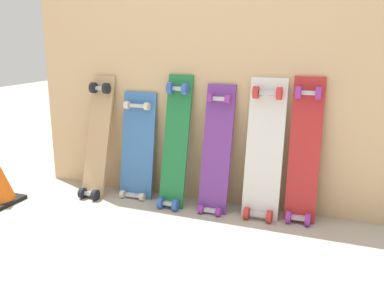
% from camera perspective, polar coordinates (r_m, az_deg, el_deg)
% --- Properties ---
extents(ground_plane, '(12.00, 12.00, 0.00)m').
position_cam_1_polar(ground_plane, '(2.81, 0.53, -7.62)').
color(ground_plane, '#A89E8E').
extents(plywood_wall_panel, '(2.31, 0.04, 1.44)m').
position_cam_1_polar(plywood_wall_panel, '(2.70, 1.10, 7.30)').
color(plywood_wall_panel, tan).
rests_on(plywood_wall_panel, ground).
extents(skateboard_natural, '(0.16, 0.30, 0.85)m').
position_cam_1_polar(skateboard_natural, '(2.93, -12.44, 0.36)').
color(skateboard_natural, tan).
rests_on(skateboard_natural, ground).
extents(skateboard_blue, '(0.23, 0.19, 0.76)m').
position_cam_1_polar(skateboard_blue, '(2.86, -7.23, -0.88)').
color(skateboard_blue, '#386BAD').
rests_on(skateboard_blue, ground).
extents(skateboard_green, '(0.16, 0.27, 0.87)m').
position_cam_1_polar(skateboard_green, '(2.68, -2.27, -0.33)').
color(skateboard_green, '#1E7238').
rests_on(skateboard_green, ground).
extents(skateboard_purple, '(0.18, 0.24, 0.83)m').
position_cam_1_polar(skateboard_purple, '(2.60, 3.22, -1.44)').
color(skateboard_purple, '#6B338C').
rests_on(skateboard_purple, ground).
extents(skateboard_white, '(0.22, 0.23, 0.87)m').
position_cam_1_polar(skateboard_white, '(2.54, 9.48, -1.33)').
color(skateboard_white, silver).
rests_on(skateboard_white, ground).
extents(skateboard_red, '(0.17, 0.19, 0.88)m').
position_cam_1_polar(skateboard_red, '(2.52, 14.58, -1.56)').
color(skateboard_red, '#B22626').
rests_on(skateboard_red, ground).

